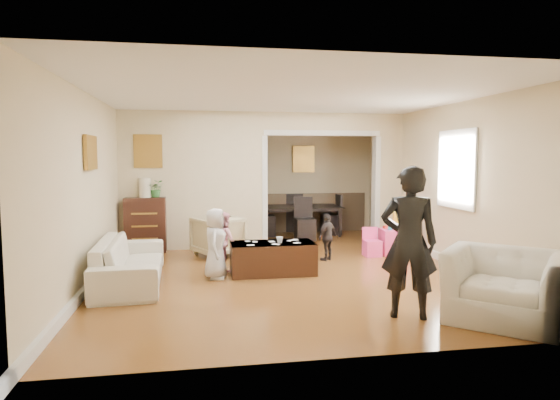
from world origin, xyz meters
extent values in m
plane|color=#945726|center=(0.00, 0.00, 0.00)|extent=(7.00, 7.00, 0.00)
cube|color=beige|center=(-1.38, 1.80, 1.30)|extent=(2.75, 0.18, 2.60)
cube|color=beige|center=(2.48, 1.80, 1.30)|extent=(0.55, 0.18, 2.60)
cube|color=beige|center=(1.10, 1.80, 2.42)|extent=(2.22, 0.18, 0.35)
cube|color=white|center=(2.73, -0.40, 1.55)|extent=(0.03, 0.95, 1.10)
cube|color=brown|center=(-2.20, 1.70, 1.85)|extent=(0.45, 0.03, 0.55)
cube|color=brown|center=(-2.71, -0.60, 1.80)|extent=(0.03, 0.55, 0.40)
cube|color=brown|center=(1.10, 3.44, 1.70)|extent=(0.45, 0.03, 0.55)
imported|color=beige|center=(-2.24, -0.63, 0.31)|extent=(0.92, 2.15, 0.62)
imported|color=#C6B489|center=(-0.97, 1.05, 0.35)|extent=(1.02, 1.03, 0.70)
imported|color=beige|center=(1.90, -2.86, 0.37)|extent=(1.53, 1.51, 0.75)
cube|color=black|center=(-2.26, 1.63, 0.50)|extent=(0.73, 0.41, 1.01)
cylinder|color=beige|center=(-2.26, 1.63, 1.19)|extent=(0.22, 0.22, 0.36)
imported|color=#326D30|center=(-2.06, 1.63, 1.16)|extent=(0.28, 0.25, 0.32)
cube|color=#3D1F13|center=(-0.22, -0.40, 0.23)|extent=(1.25, 0.62, 0.47)
imported|color=silver|center=(-0.12, -0.45, 0.51)|extent=(0.10, 0.10, 0.09)
cube|color=#E33B7E|center=(2.16, 0.64, 0.23)|extent=(0.51, 0.51, 0.45)
cube|color=yellow|center=(2.28, 0.74, 0.60)|extent=(0.21, 0.09, 0.30)
cylinder|color=#27A6C4|center=(2.06, 0.59, 0.49)|extent=(0.08, 0.08, 0.08)
cube|color=#B32116|center=(2.04, 0.76, 0.48)|extent=(0.09, 0.08, 0.05)
imported|color=silver|center=(2.21, 0.52, 0.48)|extent=(0.24, 0.24, 0.06)
imported|color=black|center=(0.89, 2.98, 0.33)|extent=(1.87, 1.05, 0.66)
imported|color=black|center=(0.93, -2.59, 0.82)|extent=(0.70, 0.58, 1.65)
imported|color=silver|center=(-1.07, -0.55, 0.51)|extent=(0.40, 0.54, 1.01)
imported|color=pink|center=(-0.92, -0.10, 0.46)|extent=(0.48, 0.53, 0.91)
imported|color=black|center=(0.83, 0.35, 0.40)|extent=(0.49, 0.45, 0.80)
cube|color=white|center=(-0.56, -0.57, 0.47)|extent=(0.10, 0.08, 0.00)
cube|color=white|center=(-0.47, -0.29, 0.47)|extent=(0.07, 0.09, 0.00)
cube|color=white|center=(-0.57, -0.23, 0.47)|extent=(0.09, 0.10, 0.00)
cube|color=white|center=(0.06, -0.30, 0.47)|extent=(0.10, 0.10, 0.00)
cube|color=white|center=(0.16, -0.23, 0.47)|extent=(0.12, 0.13, 0.00)
cube|color=white|center=(-0.21, -0.33, 0.47)|extent=(0.10, 0.11, 0.00)
cube|color=white|center=(0.14, -0.49, 0.47)|extent=(0.12, 0.12, 0.00)
cube|color=white|center=(-0.19, -0.55, 0.47)|extent=(0.14, 0.13, 0.00)
camera|label=1|loc=(-1.28, -7.33, 1.73)|focal=30.52mm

